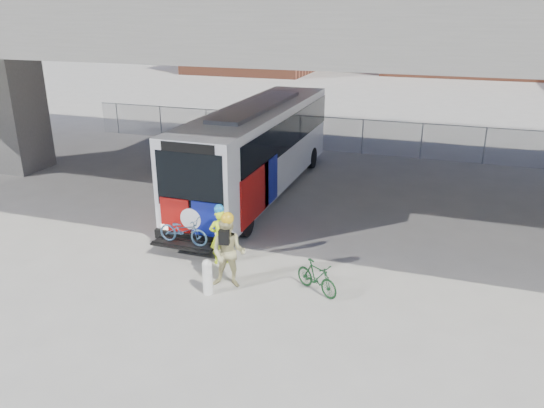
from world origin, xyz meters
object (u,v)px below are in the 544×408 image
at_px(bus, 258,143).
at_px(cyclist_hivis, 220,235).
at_px(bollard, 207,276).
at_px(cyclist_tan, 228,252).
at_px(bike_parked, 317,277).

relative_size(bus, cyclist_hivis, 6.82).
xyz_separation_m(bus, bollard, (1.63, -8.35, -1.57)).
xyz_separation_m(cyclist_tan, bike_parked, (2.38, 0.45, -0.59)).
bearing_deg(bike_parked, bus, 62.10).
relative_size(cyclist_hivis, bike_parked, 1.26).
bearing_deg(cyclist_hivis, bus, -112.58).
bearing_deg(bike_parked, bollard, 141.77).
distance_m(cyclist_tan, bike_parked, 2.49).
distance_m(cyclist_hivis, cyclist_tan, 1.48).
bearing_deg(cyclist_tan, bike_parked, 0.98).
bearing_deg(bus, cyclist_tan, -75.53).
height_order(bollard, cyclist_tan, cyclist_tan).
bearing_deg(bollard, bus, 101.05).
relative_size(bus, bike_parked, 8.62).
height_order(cyclist_tan, bike_parked, cyclist_tan).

